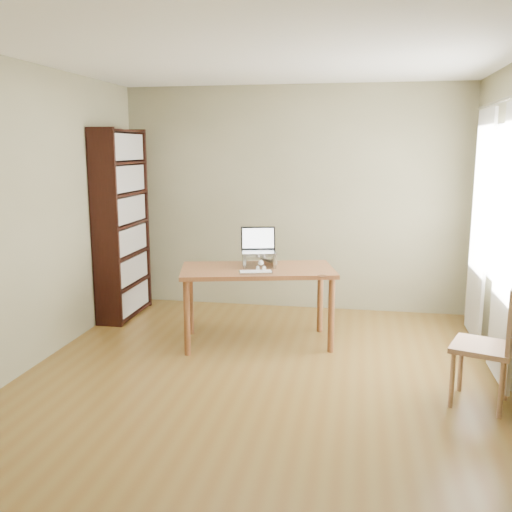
{
  "coord_description": "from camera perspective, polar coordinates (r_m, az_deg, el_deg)",
  "views": [
    {
      "loc": [
        0.78,
        -4.39,
        1.89
      ],
      "look_at": [
        -0.19,
        0.87,
        0.87
      ],
      "focal_mm": 40.0,
      "sensor_mm": 36.0,
      "label": 1
    }
  ],
  "objects": [
    {
      "name": "chair",
      "position": [
        4.57,
        22.64,
        -7.74
      ],
      "size": [
        0.53,
        0.53,
        0.94
      ],
      "rotation": [
        0.0,
        0.0,
        -0.34
      ],
      "color": "#A67B5A",
      "rests_on": "ground"
    },
    {
      "name": "curtains",
      "position": [
        5.36,
        22.59,
        2.22
      ],
      "size": [
        0.03,
        1.9,
        2.25
      ],
      "color": "white",
      "rests_on": "ground"
    },
    {
      "name": "bookshelf",
      "position": [
        6.55,
        -13.24,
        3.1
      ],
      "size": [
        0.3,
        0.9,
        2.1
      ],
      "color": "black",
      "rests_on": "ground"
    },
    {
      "name": "cat",
      "position": [
        5.58,
        0.59,
        -0.29
      ],
      "size": [
        0.26,
        0.49,
        0.17
      ],
      "rotation": [
        0.0,
        0.0,
        0.18
      ],
      "color": "#453F36",
      "rests_on": "desk"
    },
    {
      "name": "laptop_stand",
      "position": [
        5.55,
        0.3,
        -0.22
      ],
      "size": [
        0.32,
        0.25,
        0.13
      ],
      "rotation": [
        0.0,
        0.0,
        0.24
      ],
      "color": "silver",
      "rests_on": "desk"
    },
    {
      "name": "laptop",
      "position": [
        5.59,
        0.41,
        1.0
      ],
      "size": [
        0.39,
        0.36,
        0.24
      ],
      "rotation": [
        0.0,
        0.0,
        0.24
      ],
      "color": "silver",
      "rests_on": "laptop_stand"
    },
    {
      "name": "room",
      "position": [
        4.51,
        0.74,
        3.26
      ],
      "size": [
        4.04,
        4.54,
        2.64
      ],
      "color": "brown",
      "rests_on": "ground"
    },
    {
      "name": "keyboard",
      "position": [
        5.27,
        -0.04,
        -1.62
      ],
      "size": [
        0.33,
        0.21,
        0.02
      ],
      "rotation": [
        0.0,
        0.0,
        0.27
      ],
      "color": "silver",
      "rests_on": "desk"
    },
    {
      "name": "coaster",
      "position": [
        5.18,
        6.63,
        -2.0
      ],
      "size": [
        0.09,
        0.09,
        0.01
      ],
      "primitive_type": "cylinder",
      "color": "brown",
      "rests_on": "desk"
    },
    {
      "name": "desk",
      "position": [
        5.51,
        0.15,
        -2.16
      ],
      "size": [
        1.59,
        1.06,
        0.75
      ],
      "rotation": [
        0.0,
        0.0,
        0.24
      ],
      "color": "brown",
      "rests_on": "ground"
    }
  ]
}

